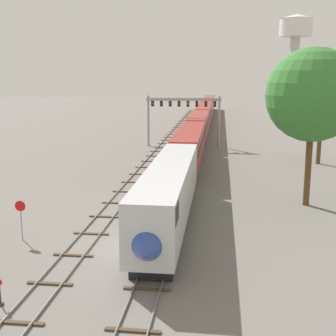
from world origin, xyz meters
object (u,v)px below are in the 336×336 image
Objects in this scene: stop_sign at (21,215)px; trackside_tree_mid at (323,90)px; signal_gantry at (183,109)px; trackside_tree_left at (313,95)px; passenger_train at (202,120)px; water_tower at (295,38)px; switch_stand at (0,296)px.

trackside_tree_mid is at bearing 49.27° from stop_sign.
signal_gantry is 34.98m from trackside_tree_left.
passenger_train reaches higher than stop_sign.
water_tower reaches higher than trackside_tree_left.
signal_gantry is at bearing 84.68° from switch_stand.
switch_stand is at bearing -95.86° from passenger_train.
passenger_train is 34.52m from trackside_tree_mid.
stop_sign reaches higher than switch_stand.
passenger_train is 11.06× the size of signal_gantry.
passenger_train is at bearing 80.60° from stop_sign.
trackside_tree_left is at bearing -104.54° from trackside_tree_mid.
water_tower is at bearing 71.45° from stop_sign.
switch_stand is at bearing -132.78° from trackside_tree_left.
signal_gantry is 0.44× the size of water_tower.
trackside_tree_left reaches higher than stop_sign.
signal_gantry is 52.61m from switch_stand.
switch_stand is at bearing -71.82° from stop_sign.
trackside_tree_left is at bearing -76.76° from passenger_train.
switch_stand is 28.96m from trackside_tree_left.
water_tower is 69.69m from trackside_tree_mid.
passenger_train is at bearing 84.14° from switch_stand.
switch_stand is 0.11× the size of trackside_tree_left.
passenger_train is at bearing 103.24° from trackside_tree_left.
trackside_tree_mid is (-6.70, -68.38, -11.69)m from water_tower.
passenger_train is 91.66× the size of switch_stand.
water_tower is 114.24m from switch_stand.
signal_gantry reaches higher than stop_sign.
passenger_train is 46.46× the size of stop_sign.
trackside_tree_mid is (16.63, -29.45, 6.92)m from passenger_train.
trackside_tree_left is (21.54, 11.32, 7.89)m from stop_sign.
switch_stand is at bearing -105.72° from water_tower.
water_tower is 2.02× the size of trackside_tree_mid.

